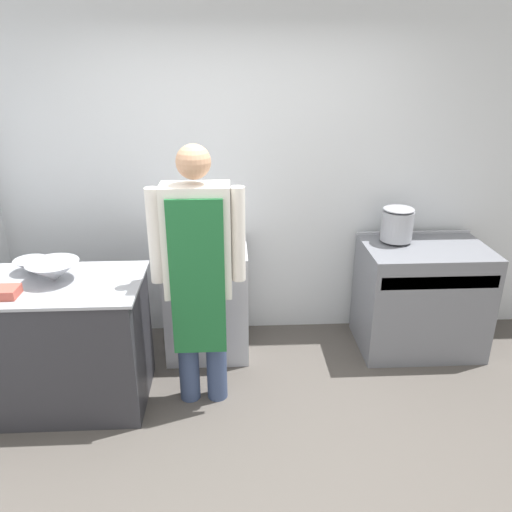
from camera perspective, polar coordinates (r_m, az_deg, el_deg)
name	(u,v)px	position (r m, az deg, el deg)	size (l,w,h in m)	color
ground_plane	(254,469)	(3.17, -0.25, -23.19)	(14.00, 14.00, 0.00)	#4C4742
wall_back	(244,177)	(4.03, -1.43, 9.05)	(8.00, 0.05, 2.70)	silver
prep_counter	(58,344)	(3.65, -21.72, -9.28)	(1.19, 0.70, 0.90)	#2D2D33
stove	(420,297)	(4.24, 18.26, -4.51)	(0.95, 0.65, 0.89)	slate
fridge_unit	(207,299)	(4.01, -5.58, -4.89)	(0.64, 0.61, 0.89)	silver
person_cook	(198,266)	(3.18, -6.63, -1.18)	(0.60, 0.24, 1.77)	#38476B
mixing_bowl	(54,271)	(3.45, -22.13, -1.64)	(0.33, 0.33, 0.13)	#9EA0A8
small_bowl	(31,266)	(3.66, -24.33, -1.01)	(0.22, 0.22, 0.09)	#9EA0A8
plastic_tub	(6,292)	(3.36, -26.63, -3.73)	(0.14, 0.14, 0.06)	#B24C3F
stock_pot	(397,223)	(4.05, 15.85, 3.62)	(0.25, 0.25, 0.27)	#9EA0A8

